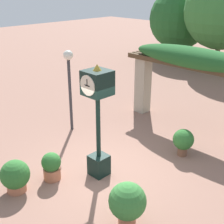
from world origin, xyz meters
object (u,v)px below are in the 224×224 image
at_px(potted_plant_near_left, 51,166).
at_px(potted_plant_far_right, 127,202).
at_px(pedestal_clock, 98,112).
at_px(lamp_post, 69,73).
at_px(potted_plant_far_left, 15,176).
at_px(potted_plant_near_right, 183,140).

bearing_deg(potted_plant_near_left, potted_plant_far_right, 3.71).
distance_m(pedestal_clock, potted_plant_near_left, 1.88).
height_order(potted_plant_far_right, lamp_post, lamp_post).
distance_m(potted_plant_near_left, potted_plant_far_right, 2.53).
height_order(potted_plant_far_left, potted_plant_far_right, potted_plant_far_right).
height_order(potted_plant_far_left, lamp_post, lamp_post).
bearing_deg(potted_plant_far_right, pedestal_clock, 154.61).
relative_size(potted_plant_near_right, lamp_post, 0.30).
distance_m(potted_plant_far_right, lamp_post, 5.22).
relative_size(potted_plant_near_left, potted_plant_far_left, 0.91).
height_order(pedestal_clock, lamp_post, pedestal_clock).
xyz_separation_m(pedestal_clock, potted_plant_far_left, (-0.89, -1.95, -1.37)).
height_order(potted_plant_near_left, potted_plant_far_right, potted_plant_far_right).
distance_m(potted_plant_near_right, lamp_post, 4.25).
xyz_separation_m(potted_plant_far_left, lamp_post, (-1.84, 3.18, 1.60)).
xyz_separation_m(potted_plant_near_right, potted_plant_far_right, (0.79, -3.31, 0.07)).
height_order(potted_plant_near_right, potted_plant_far_right, potted_plant_far_right).
distance_m(potted_plant_near_right, potted_plant_far_right, 3.40).
distance_m(pedestal_clock, potted_plant_far_right, 2.37).
xyz_separation_m(pedestal_clock, potted_plant_near_left, (-0.70, -1.03, -1.41)).
distance_m(potted_plant_near_left, lamp_post, 3.45).
xyz_separation_m(pedestal_clock, potted_plant_near_right, (1.04, 2.44, -1.31)).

